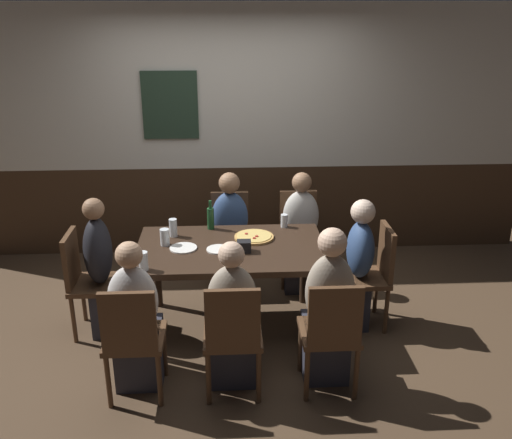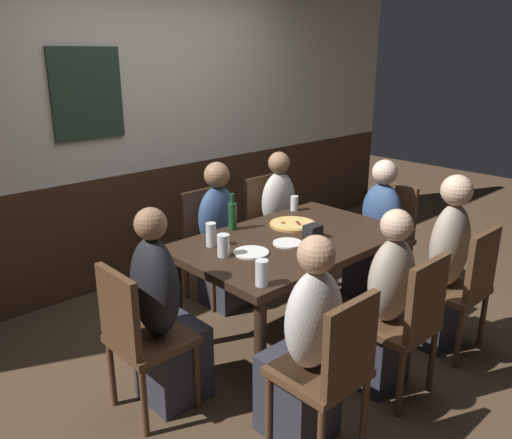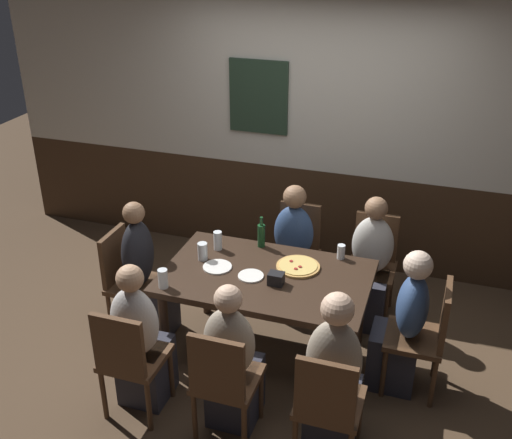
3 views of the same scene
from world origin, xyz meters
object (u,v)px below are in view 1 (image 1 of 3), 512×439
chair_mid_near (233,333)px  chair_left_near (133,336)px  plate_white_small (218,249)px  pint_glass_amber (165,238)px  dining_table (231,256)px  chair_mid_far (230,233)px  person_head_east (353,274)px  pizza (254,237)px  person_mid_near (233,324)px  highball_clear (284,222)px  chair_right_far (299,231)px  person_mid_far (230,241)px  person_head_west (107,278)px  person_right_near (327,317)px  chair_head_east (373,271)px  pint_glass_stout (173,229)px  person_left_near (137,326)px  tumbler_water (143,262)px  condiment_caddy (244,246)px  person_right_far (301,240)px  chair_head_west (86,277)px  chair_right_near (331,330)px  plate_white_large (183,248)px  beer_bottle_green (211,218)px

chair_mid_near → chair_left_near: size_ratio=1.00×
plate_white_small → pint_glass_amber: bearing=164.0°
dining_table → chair_mid_far: (0.00, 0.89, -0.16)m
person_head_east → pizza: bearing=168.2°
chair_mid_near → person_mid_near: (0.00, 0.16, -0.03)m
chair_mid_far → person_head_east: person_head_east is taller
chair_mid_near → highball_clear: size_ratio=7.64×
chair_right_far → chair_left_near: size_ratio=1.00×
person_mid_far → chair_left_near: bearing=-112.4°
chair_left_near → person_mid_near: 0.69m
person_head_west → person_right_near: size_ratio=0.98×
chair_head_east → pint_glass_stout: size_ratio=5.74×
person_left_near → pizza: size_ratio=3.43×
chair_mid_near → tumbler_water: tumbler_water is taller
person_mid_far → condiment_caddy: (0.10, -0.83, 0.31)m
person_mid_far → person_right_far: bearing=-0.0°
chair_head_west → highball_clear: bearing=14.0°
person_left_near → chair_head_east: bearing=21.5°
chair_right_near → person_mid_near: bearing=166.2°
pizza → plate_white_small: (-0.30, -0.23, -0.01)m
chair_right_near → tumbler_water: 1.44m
dining_table → person_right_far: size_ratio=1.35×
tumbler_water → plate_white_large: 0.46m
pizza → tumbler_water: bearing=-146.3°
person_right_near → person_head_east: size_ratio=1.07×
person_right_near → person_right_far: person_right_near is taller
pint_glass_stout → tumbler_water: size_ratio=1.07×
person_head_east → condiment_caddy: person_head_east is taller
condiment_caddy → person_mid_near: bearing=-99.4°
person_mid_near → plate_white_large: size_ratio=5.09×
dining_table → person_head_west: person_head_west is taller
person_head_west → person_left_near: bearing=-64.6°
tumbler_water → pizza: bearing=33.7°
beer_bottle_green → pizza: bearing=-32.3°
chair_left_near → chair_mid_near: bearing=0.0°
person_mid_far → plate_white_small: 0.84m
plate_white_small → person_left_near: bearing=-130.4°
person_mid_near → pint_glass_stout: bearing=116.1°
pint_glass_amber → chair_head_east: bearing=-2.1°
pint_glass_stout → chair_left_near: bearing=-99.4°
person_left_near → highball_clear: (1.14, 1.14, 0.32)m
chair_right_far → person_right_near: 1.62m
tumbler_water → person_head_west: bearing=133.7°
pint_glass_amber → pint_glass_stout: size_ratio=0.90×
dining_table → tumbler_water: size_ratio=10.64×
chair_right_near → tumbler_water: size_ratio=6.16×
person_head_east → person_right_far: bearing=115.3°
chair_head_east → person_left_near: 1.98m
person_head_west → plate_white_large: (0.63, -0.02, 0.26)m
highball_clear → tumbler_water: size_ratio=0.81×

